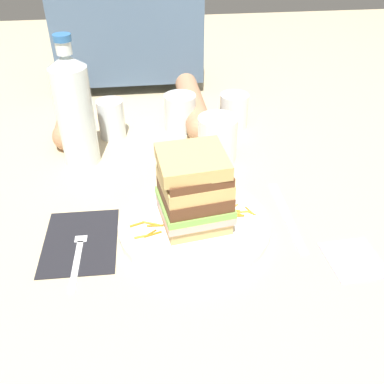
% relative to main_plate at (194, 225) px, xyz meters
% --- Properties ---
extents(ground_plane, '(3.00, 3.00, 0.00)m').
position_rel_main_plate_xyz_m(ground_plane, '(0.02, -0.01, -0.01)').
color(ground_plane, '#C6B289').
extents(main_plate, '(0.26, 0.26, 0.01)m').
position_rel_main_plate_xyz_m(main_plate, '(0.00, 0.00, 0.00)').
color(main_plate, white).
rests_on(main_plate, ground_plane).
extents(sandwich, '(0.13, 0.12, 0.13)m').
position_rel_main_plate_xyz_m(sandwich, '(-0.00, 0.00, 0.07)').
color(sandwich, tan).
rests_on(sandwich, main_plate).
extents(carrot_shred_0, '(0.03, 0.01, 0.00)m').
position_rel_main_plate_xyz_m(carrot_shred_0, '(-0.07, -0.03, 0.01)').
color(carrot_shred_0, orange).
rests_on(carrot_shred_0, main_plate).
extents(carrot_shred_1, '(0.03, 0.01, 0.00)m').
position_rel_main_plate_xyz_m(carrot_shred_1, '(-0.07, -0.00, 0.01)').
color(carrot_shred_1, orange).
rests_on(carrot_shred_1, main_plate).
extents(carrot_shred_2, '(0.02, 0.02, 0.00)m').
position_rel_main_plate_xyz_m(carrot_shred_2, '(-0.08, -0.02, 0.01)').
color(carrot_shred_2, orange).
rests_on(carrot_shred_2, main_plate).
extents(carrot_shred_3, '(0.03, 0.02, 0.00)m').
position_rel_main_plate_xyz_m(carrot_shred_3, '(-0.07, 0.00, 0.01)').
color(carrot_shred_3, orange).
rests_on(carrot_shred_3, main_plate).
extents(carrot_shred_4, '(0.02, 0.01, 0.00)m').
position_rel_main_plate_xyz_m(carrot_shred_4, '(-0.10, 0.00, 0.01)').
color(carrot_shred_4, orange).
rests_on(carrot_shred_4, main_plate).
extents(carrot_shred_5, '(0.02, 0.01, 0.00)m').
position_rel_main_plate_xyz_m(carrot_shred_5, '(-0.09, -0.03, 0.01)').
color(carrot_shred_5, orange).
rests_on(carrot_shred_5, main_plate).
extents(carrot_shred_6, '(0.01, 0.02, 0.00)m').
position_rel_main_plate_xyz_m(carrot_shred_6, '(0.10, 0.01, 0.01)').
color(carrot_shred_6, orange).
rests_on(carrot_shred_6, main_plate).
extents(carrot_shred_7, '(0.03, 0.01, 0.00)m').
position_rel_main_plate_xyz_m(carrot_shred_7, '(0.07, 0.00, 0.01)').
color(carrot_shred_7, orange).
rests_on(carrot_shred_7, main_plate).
extents(carrot_shred_8, '(0.03, 0.00, 0.00)m').
position_rel_main_plate_xyz_m(carrot_shred_8, '(0.09, 0.01, 0.01)').
color(carrot_shred_8, orange).
rests_on(carrot_shred_8, main_plate).
extents(carrot_shred_9, '(0.02, 0.02, 0.00)m').
position_rel_main_plate_xyz_m(carrot_shred_9, '(0.07, 0.03, 0.01)').
color(carrot_shred_9, orange).
rests_on(carrot_shred_9, main_plate).
extents(carrot_shred_10, '(0.02, 0.02, 0.00)m').
position_rel_main_plate_xyz_m(carrot_shred_10, '(0.08, 0.01, 0.01)').
color(carrot_shred_10, orange).
rests_on(carrot_shred_10, main_plate).
extents(carrot_shred_11, '(0.02, 0.02, 0.00)m').
position_rel_main_plate_xyz_m(carrot_shred_11, '(0.10, 0.01, 0.01)').
color(carrot_shred_11, orange).
rests_on(carrot_shred_11, main_plate).
extents(carrot_shred_12, '(0.02, 0.01, 0.00)m').
position_rel_main_plate_xyz_m(carrot_shred_12, '(0.07, 0.02, 0.01)').
color(carrot_shred_12, orange).
rests_on(carrot_shred_12, main_plate).
extents(napkin_dark, '(0.12, 0.16, 0.00)m').
position_rel_main_plate_xyz_m(napkin_dark, '(-0.19, -0.01, -0.01)').
color(napkin_dark, black).
rests_on(napkin_dark, ground_plane).
extents(fork, '(0.02, 0.17, 0.00)m').
position_rel_main_plate_xyz_m(fork, '(-0.19, -0.03, -0.00)').
color(fork, silver).
rests_on(fork, napkin_dark).
extents(knife, '(0.02, 0.20, 0.00)m').
position_rel_main_plate_xyz_m(knife, '(0.17, 0.00, -0.01)').
color(knife, silver).
rests_on(knife, ground_plane).
extents(juice_glass, '(0.08, 0.08, 0.10)m').
position_rel_main_plate_xyz_m(juice_glass, '(0.08, 0.22, 0.03)').
color(juice_glass, white).
rests_on(juice_glass, ground_plane).
extents(water_bottle, '(0.07, 0.07, 0.26)m').
position_rel_main_plate_xyz_m(water_bottle, '(-0.21, 0.25, 0.11)').
color(water_bottle, silver).
rests_on(water_bottle, ground_plane).
extents(empty_tumbler_0, '(0.07, 0.07, 0.09)m').
position_rel_main_plate_xyz_m(empty_tumbler_0, '(0.02, 0.37, 0.04)').
color(empty_tumbler_0, silver).
rests_on(empty_tumbler_0, ground_plane).
extents(empty_tumbler_1, '(0.06, 0.06, 0.09)m').
position_rel_main_plate_xyz_m(empty_tumbler_1, '(-0.15, 0.35, 0.04)').
color(empty_tumbler_1, silver).
rests_on(empty_tumbler_1, ground_plane).
extents(empty_tumbler_2, '(0.07, 0.07, 0.08)m').
position_rel_main_plate_xyz_m(empty_tumbler_2, '(0.15, 0.37, 0.03)').
color(empty_tumbler_2, silver).
rests_on(empty_tumbler_2, ground_plane).
extents(napkin_pink, '(0.09, 0.09, 0.00)m').
position_rel_main_plate_xyz_m(napkin_pink, '(0.24, -0.11, -0.01)').
color(napkin_pink, pink).
rests_on(napkin_pink, ground_plane).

